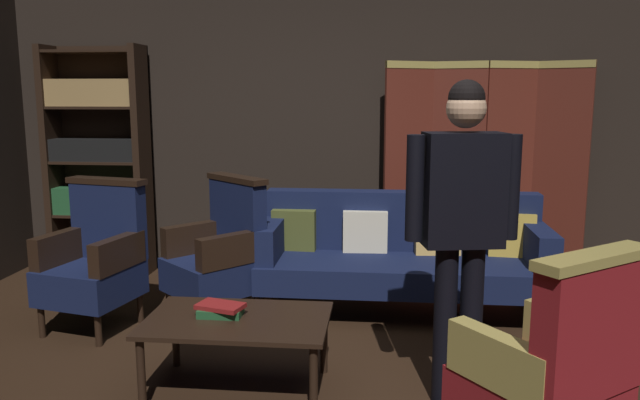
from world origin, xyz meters
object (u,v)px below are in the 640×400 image
Objects in this scene: bookshelf at (98,156)px; velvet_couch at (401,251)px; book_red_leather at (220,306)px; armchair_wing_left at (95,259)px; coffee_table at (238,326)px; armchair_gilt_accent at (551,373)px; standing_figure at (462,214)px; book_green_cloth at (221,312)px; armchair_wing_right at (220,253)px; folding_screen at (483,169)px.

velvet_couch is at bearing -15.26° from bookshelf.
armchair_wing_left is at bearing 143.48° from book_red_leather.
armchair_gilt_accent is (1.49, -0.68, 0.12)m from coffee_table.
velvet_couch is at bearing 57.06° from coffee_table.
bookshelf is at bearing 129.35° from coffee_table.
book_red_leather is (-1.03, -1.41, 0.02)m from velvet_couch.
standing_figure is 1.41m from book_green_cloth.
velvet_couch is 1.56m from standing_figure.
coffee_table is at bearing -70.40° from armchair_wing_right.
book_red_leather is at bearing -74.86° from armchair_wing_right.
folding_screen is at bearing 78.74° from standing_figure.
armchair_wing_left is (-1.21, 0.84, 0.12)m from coffee_table.
armchair_wing_right is at bearing 105.14° from book_green_cloth.
folding_screen reaches higher than velvet_couch.
folding_screen reaches higher than coffee_table.
armchair_gilt_accent is 4.37× the size of book_green_cloth.
coffee_table is (-0.93, -1.43, -0.08)m from velvet_couch.
bookshelf is 1.97× the size of armchair_gilt_accent.
bookshelf is 1.97× the size of armchair_wing_left.
armchair_gilt_accent is 1.74m from book_green_cloth.
coffee_table is at bearing -50.65° from bookshelf.
standing_figure reaches higher than book_red_leather.
armchair_wing_right is 4.14× the size of book_red_leather.
standing_figure reaches higher than armchair_wing_left.
armchair_wing_right is 1.11m from book_green_cloth.
bookshelf is 2.79m from book_green_cloth.
folding_screen reaches higher than armchair_wing_left.
standing_figure is at bearing 113.90° from armchair_gilt_accent.
velvet_couch is at bearing 100.37° from standing_figure.
armchair_gilt_accent is at bearing -92.87° from folding_screen.
armchair_wing_right is at bearing -150.11° from folding_screen.
armchair_wing_left is at bearing -164.69° from velvet_couch.
folding_screen is 1.83× the size of armchair_gilt_accent.
armchair_wing_right is at bearing -165.83° from velvet_couch.
armchair_wing_right is (-1.88, 1.78, 0.00)m from armchair_gilt_accent.
folding_screen is 2.88m from book_red_leather.
velvet_couch is 1.25× the size of standing_figure.
armchair_wing_right is at bearing 109.60° from coffee_table.
armchair_wing_left is at bearing 145.08° from coffee_table.
armchair_gilt_accent reaches higher than velvet_couch.
bookshelf is 1.85m from armchair_wing_right.
coffee_table is at bearing -122.94° from velvet_couch.
folding_screen reaches higher than armchair_wing_right.
folding_screen is 7.99× the size of book_green_cloth.
standing_figure is 1.40m from book_red_leather.
book_green_cloth is (-1.29, 0.02, -0.58)m from standing_figure.
book_red_leather is at bearing 90.00° from book_green_cloth.
velvet_couch is 2.04× the size of armchair_wing_left.
book_green_cloth is (0.29, -1.07, -0.05)m from armchair_wing_right.
book_red_leather is at bearing 167.08° from coffee_table.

